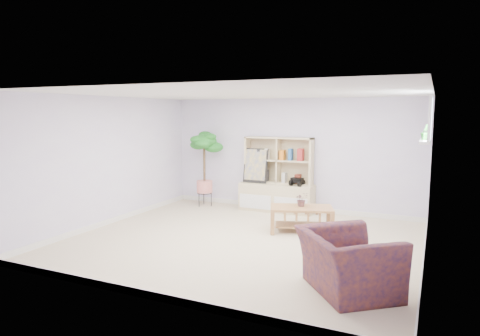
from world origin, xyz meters
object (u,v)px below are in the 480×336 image
at_px(coffee_table, 301,219).
at_px(storage_unit, 277,175).
at_px(armchair, 348,258).
at_px(floor_tree, 204,169).

bearing_deg(coffee_table, storage_unit, 105.44).
xyz_separation_m(storage_unit, coffee_table, (0.94, -1.32, -0.57)).
distance_m(coffee_table, armchair, 2.58).
bearing_deg(floor_tree, coffee_table, -23.54).
height_order(storage_unit, floor_tree, floor_tree).
xyz_separation_m(storage_unit, armchair, (2.17, -3.58, -0.39)).
height_order(coffee_table, floor_tree, floor_tree).
bearing_deg(storage_unit, armchair, -58.74).
bearing_deg(storage_unit, coffee_table, -54.54).
relative_size(coffee_table, floor_tree, 0.64).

